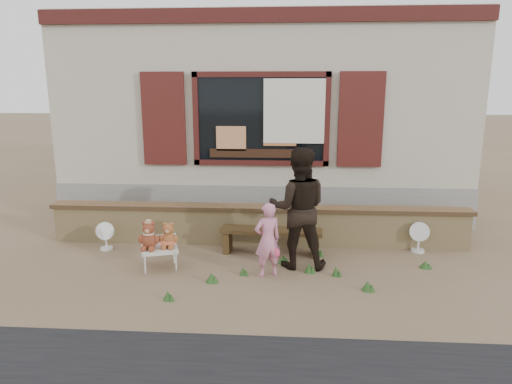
# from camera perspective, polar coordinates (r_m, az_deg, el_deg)

# --- Properties ---
(ground) EXTENTS (80.00, 80.00, 0.00)m
(ground) POSITION_cam_1_polar(r_m,az_deg,el_deg) (6.97, -0.33, -9.16)
(ground) COLOR brown
(ground) RESTS_ON ground
(shopfront) EXTENTS (8.04, 5.13, 4.00)m
(shopfront) POSITION_cam_1_polar(r_m,az_deg,el_deg) (10.95, 1.38, 9.69)
(shopfront) COLOR gray
(shopfront) RESTS_ON ground
(brick_wall) EXTENTS (7.10, 0.36, 0.67)m
(brick_wall) POSITION_cam_1_polar(r_m,az_deg,el_deg) (7.79, 0.20, -4.07)
(brick_wall) COLOR tan
(brick_wall) RESTS_ON ground
(bench) EXTENTS (1.64, 0.46, 0.42)m
(bench) POSITION_cam_1_polar(r_m,az_deg,el_deg) (7.34, 1.90, -5.48)
(bench) COLOR #362713
(bench) RESTS_ON ground
(folding_chair) EXTENTS (0.64, 0.60, 0.32)m
(folding_chair) POSITION_cam_1_polar(r_m,az_deg,el_deg) (6.92, -11.96, -7.05)
(folding_chair) COLOR beige
(folding_chair) RESTS_ON ground
(teddy_bear_left) EXTENTS (0.38, 0.36, 0.43)m
(teddy_bear_left) POSITION_cam_1_polar(r_m,az_deg,el_deg) (6.84, -13.23, -5.19)
(teddy_bear_left) COLOR brown
(teddy_bear_left) RESTS_ON folding_chair
(teddy_bear_right) EXTENTS (0.35, 0.32, 0.39)m
(teddy_bear_right) POSITION_cam_1_polar(r_m,az_deg,el_deg) (6.85, -10.88, -5.22)
(teddy_bear_right) COLOR brown
(teddy_bear_right) RESTS_ON folding_chair
(child) EXTENTS (0.46, 0.40, 1.07)m
(child) POSITION_cam_1_polar(r_m,az_deg,el_deg) (6.43, 1.46, -5.99)
(child) COLOR pink
(child) RESTS_ON ground
(adult) EXTENTS (0.87, 0.68, 1.79)m
(adult) POSITION_cam_1_polar(r_m,az_deg,el_deg) (6.70, 5.31, -2.03)
(adult) COLOR black
(adult) RESTS_ON ground
(fan_left) EXTENTS (0.30, 0.20, 0.48)m
(fan_left) POSITION_cam_1_polar(r_m,az_deg,el_deg) (7.94, -18.26, -5.20)
(fan_left) COLOR white
(fan_left) RESTS_ON ground
(fan_right) EXTENTS (0.32, 0.21, 0.51)m
(fan_right) POSITION_cam_1_polar(r_m,az_deg,el_deg) (7.89, 19.68, -5.29)
(fan_right) COLOR silver
(fan_right) RESTS_ON ground
(grass_tufts) EXTENTS (3.70, 1.85, 0.15)m
(grass_tufts) POSITION_cam_1_polar(r_m,az_deg,el_deg) (6.69, 5.68, -9.59)
(grass_tufts) COLOR #284B1E
(grass_tufts) RESTS_ON ground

